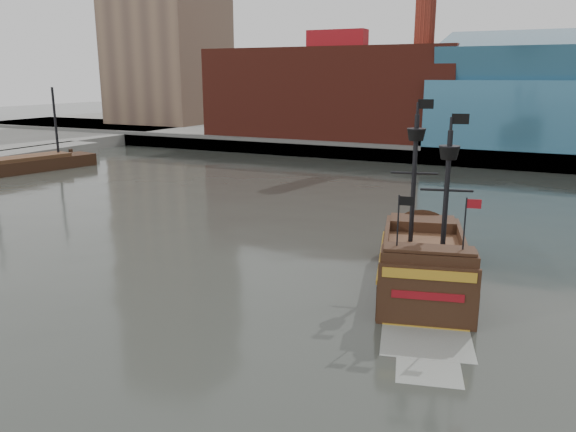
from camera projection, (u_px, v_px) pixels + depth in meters
The scene contains 6 objects.
ground at pixel (228, 360), 25.46m from camera, with size 400.00×400.00×0.00m, color #242722.
promenade_far at pixel (482, 139), 105.91m from camera, with size 220.00×60.00×2.00m, color slate.
seawall at pixel (456, 157), 79.96m from camera, with size 220.00×1.00×2.60m, color #4C4C49.
skyline at pixel (521, 0), 91.52m from camera, with size 149.00×45.00×62.00m.
pirate_ship at pixel (423, 269), 34.33m from camera, with size 8.43×16.73×12.02m.
docked_vessel at pixel (27, 166), 75.63m from camera, with size 8.26×18.94×12.56m.
Camera 1 is at (12.33, -19.73, 12.54)m, focal length 35.00 mm.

